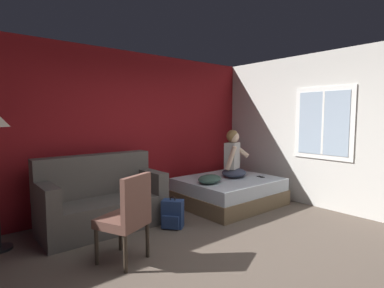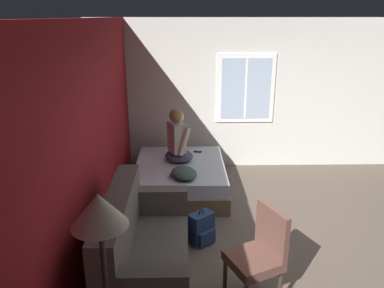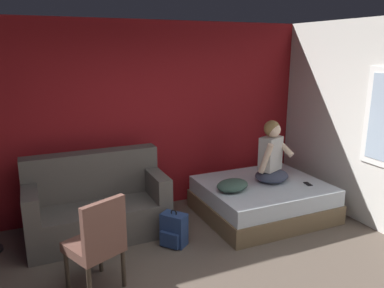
{
  "view_description": "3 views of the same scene",
  "coord_description": "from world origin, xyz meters",
  "px_view_note": "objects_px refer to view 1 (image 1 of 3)",
  "views": [
    {
      "loc": [
        -2.28,
        -2.12,
        1.6
      ],
      "look_at": [
        0.64,
        1.42,
        1.18
      ],
      "focal_mm": 28.0,
      "sensor_mm": 36.0,
      "label": 1
    },
    {
      "loc": [
        -3.91,
        1.5,
        2.72
      ],
      "look_at": [
        0.68,
        1.4,
        1.14
      ],
      "focal_mm": 35.0,
      "sensor_mm": 36.0,
      "label": 2
    },
    {
      "loc": [
        -1.3,
        -2.55,
        2.32
      ],
      "look_at": [
        0.52,
        1.53,
        1.17
      ],
      "focal_mm": 35.0,
      "sensor_mm": 36.0,
      "label": 3
    }
  ],
  "objects_px": {
    "side_chair": "(127,215)",
    "throw_pillow": "(210,179)",
    "bed": "(229,191)",
    "backpack": "(172,214)",
    "person_seated": "(233,158)",
    "cell_phone": "(261,177)",
    "couch": "(102,201)"
  },
  "relations": [
    {
      "from": "side_chair",
      "to": "throw_pillow",
      "type": "height_order",
      "value": "side_chair"
    },
    {
      "from": "bed",
      "to": "side_chair",
      "type": "xyz_separation_m",
      "value": [
        -2.45,
        -0.81,
        0.3
      ]
    },
    {
      "from": "side_chair",
      "to": "backpack",
      "type": "bearing_deg",
      "value": 27.99
    },
    {
      "from": "bed",
      "to": "side_chair",
      "type": "relative_size",
      "value": 1.74
    },
    {
      "from": "side_chair",
      "to": "backpack",
      "type": "distance_m",
      "value": 1.16
    },
    {
      "from": "person_seated",
      "to": "cell_phone",
      "type": "relative_size",
      "value": 6.08
    },
    {
      "from": "side_chair",
      "to": "person_seated",
      "type": "distance_m",
      "value": 2.75
    },
    {
      "from": "couch",
      "to": "person_seated",
      "type": "xyz_separation_m",
      "value": [
        2.4,
        -0.34,
        0.44
      ]
    },
    {
      "from": "person_seated",
      "to": "backpack",
      "type": "relative_size",
      "value": 1.91
    },
    {
      "from": "bed",
      "to": "backpack",
      "type": "xyz_separation_m",
      "value": [
        -1.47,
        -0.28,
        -0.04
      ]
    },
    {
      "from": "backpack",
      "to": "throw_pillow",
      "type": "bearing_deg",
      "value": 13.2
    },
    {
      "from": "couch",
      "to": "backpack",
      "type": "height_order",
      "value": "couch"
    },
    {
      "from": "couch",
      "to": "throw_pillow",
      "type": "xyz_separation_m",
      "value": [
        1.71,
        -0.44,
        0.16
      ]
    },
    {
      "from": "couch",
      "to": "throw_pillow",
      "type": "bearing_deg",
      "value": -14.33
    },
    {
      "from": "couch",
      "to": "cell_phone",
      "type": "distance_m",
      "value": 2.87
    },
    {
      "from": "throw_pillow",
      "to": "couch",
      "type": "bearing_deg",
      "value": 165.67
    },
    {
      "from": "couch",
      "to": "side_chair",
      "type": "xyz_separation_m",
      "value": [
        -0.2,
        -1.18,
        0.14
      ]
    },
    {
      "from": "person_seated",
      "to": "cell_phone",
      "type": "bearing_deg",
      "value": -40.29
    },
    {
      "from": "couch",
      "to": "cell_phone",
      "type": "height_order",
      "value": "couch"
    },
    {
      "from": "person_seated",
      "to": "backpack",
      "type": "distance_m",
      "value": 1.77
    },
    {
      "from": "side_chair",
      "to": "throw_pillow",
      "type": "xyz_separation_m",
      "value": [
        1.91,
        0.74,
        0.02
      ]
    },
    {
      "from": "bed",
      "to": "couch",
      "type": "relative_size",
      "value": 1.0
    },
    {
      "from": "throw_pillow",
      "to": "cell_phone",
      "type": "bearing_deg",
      "value": -12.21
    },
    {
      "from": "cell_phone",
      "to": "couch",
      "type": "bearing_deg",
      "value": -2.67
    },
    {
      "from": "person_seated",
      "to": "backpack",
      "type": "height_order",
      "value": "person_seated"
    },
    {
      "from": "bed",
      "to": "side_chair",
      "type": "bearing_deg",
      "value": -161.8
    },
    {
      "from": "side_chair",
      "to": "cell_phone",
      "type": "distance_m",
      "value": 3.03
    },
    {
      "from": "couch",
      "to": "backpack",
      "type": "relative_size",
      "value": 3.71
    },
    {
      "from": "person_seated",
      "to": "backpack",
      "type": "bearing_deg",
      "value": -168.87
    },
    {
      "from": "bed",
      "to": "cell_phone",
      "type": "distance_m",
      "value": 0.66
    },
    {
      "from": "backpack",
      "to": "cell_phone",
      "type": "bearing_deg",
      "value": -0.41
    },
    {
      "from": "couch",
      "to": "throw_pillow",
      "type": "relative_size",
      "value": 3.54
    }
  ]
}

